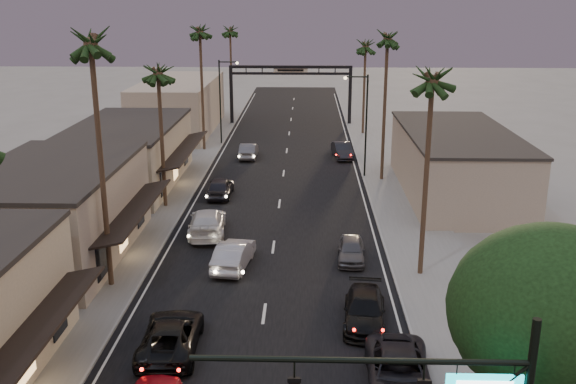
# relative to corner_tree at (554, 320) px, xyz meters

# --- Properties ---
(ground) EXTENTS (200.00, 200.00, 0.00)m
(ground) POSITION_rel_corner_tree_xyz_m (-9.48, 32.55, -5.98)
(ground) COLOR slate
(ground) RESTS_ON ground
(road) EXTENTS (14.00, 120.00, 0.02)m
(road) POSITION_rel_corner_tree_xyz_m (-9.48, 37.55, -5.97)
(road) COLOR black
(road) RESTS_ON ground
(sidewalk_left) EXTENTS (5.00, 92.00, 0.12)m
(sidewalk_left) POSITION_rel_corner_tree_xyz_m (-18.98, 44.55, -5.92)
(sidewalk_left) COLOR slate
(sidewalk_left) RESTS_ON ground
(sidewalk_right) EXTENTS (5.00, 92.00, 0.12)m
(sidewalk_right) POSITION_rel_corner_tree_xyz_m (0.02, 44.55, -5.92)
(sidewalk_right) COLOR slate
(sidewalk_right) RESTS_ON ground
(storefront_mid) EXTENTS (8.00, 14.00, 5.50)m
(storefront_mid) POSITION_rel_corner_tree_xyz_m (-22.48, 18.55, -3.23)
(storefront_mid) COLOR gray
(storefront_mid) RESTS_ON ground
(storefront_far) EXTENTS (8.00, 16.00, 5.00)m
(storefront_far) POSITION_rel_corner_tree_xyz_m (-22.48, 34.55, -3.48)
(storefront_far) COLOR tan
(storefront_far) RESTS_ON ground
(storefront_dist) EXTENTS (8.00, 20.00, 6.00)m
(storefront_dist) POSITION_rel_corner_tree_xyz_m (-22.48, 57.55, -2.98)
(storefront_dist) COLOR gray
(storefront_dist) RESTS_ON ground
(building_right) EXTENTS (8.00, 18.00, 5.00)m
(building_right) POSITION_rel_corner_tree_xyz_m (4.52, 32.55, -3.48)
(building_right) COLOR gray
(building_right) RESTS_ON ground
(corner_tree) EXTENTS (6.20, 6.20, 8.80)m
(corner_tree) POSITION_rel_corner_tree_xyz_m (0.00, 0.00, 0.00)
(corner_tree) COLOR #38281C
(corner_tree) RESTS_ON ground
(arch) EXTENTS (15.20, 0.40, 7.27)m
(arch) POSITION_rel_corner_tree_xyz_m (-9.48, 62.55, -0.45)
(arch) COLOR black
(arch) RESTS_ON ground
(streetlight_right) EXTENTS (2.13, 0.30, 9.00)m
(streetlight_right) POSITION_rel_corner_tree_xyz_m (-2.56, 37.55, -0.65)
(streetlight_right) COLOR black
(streetlight_right) RESTS_ON ground
(streetlight_left) EXTENTS (2.13, 0.30, 9.00)m
(streetlight_left) POSITION_rel_corner_tree_xyz_m (-16.40, 50.55, -0.65)
(streetlight_left) COLOR black
(streetlight_left) RESTS_ON ground
(palm_lb) EXTENTS (3.20, 3.20, 15.20)m
(palm_lb) POSITION_rel_corner_tree_xyz_m (-18.08, 14.55, 7.41)
(palm_lb) COLOR #38281C
(palm_lb) RESTS_ON ground
(palm_lc) EXTENTS (3.20, 3.20, 12.20)m
(palm_lc) POSITION_rel_corner_tree_xyz_m (-18.08, 28.55, 4.49)
(palm_lc) COLOR #38281C
(palm_lc) RESTS_ON ground
(palm_ld) EXTENTS (3.20, 3.20, 14.20)m
(palm_ld) POSITION_rel_corner_tree_xyz_m (-18.08, 47.55, 6.44)
(palm_ld) COLOR #38281C
(palm_ld) RESTS_ON ground
(palm_ra) EXTENTS (3.20, 3.20, 13.20)m
(palm_ra) POSITION_rel_corner_tree_xyz_m (-0.88, 16.55, 5.46)
(palm_ra) COLOR #38281C
(palm_ra) RESTS_ON ground
(palm_rb) EXTENTS (3.20, 3.20, 14.20)m
(palm_rb) POSITION_rel_corner_tree_xyz_m (-0.88, 36.55, 6.44)
(palm_rb) COLOR #38281C
(palm_rb) RESTS_ON ground
(palm_rc) EXTENTS (3.20, 3.20, 12.20)m
(palm_rc) POSITION_rel_corner_tree_xyz_m (-0.88, 56.55, 4.49)
(palm_rc) COLOR #38281C
(palm_rc) RESTS_ON ground
(palm_far) EXTENTS (3.20, 3.20, 13.20)m
(palm_far) POSITION_rel_corner_tree_xyz_m (-17.78, 70.55, 5.46)
(palm_far) COLOR #38281C
(palm_far) RESTS_ON ground
(oncoming_pickup) EXTENTS (2.67, 5.46, 1.49)m
(oncoming_pickup) POSITION_rel_corner_tree_xyz_m (-13.40, 7.96, -5.23)
(oncoming_pickup) COLOR black
(oncoming_pickup) RESTS_ON ground
(oncoming_silver) EXTENTS (2.28, 4.96, 1.58)m
(oncoming_silver) POSITION_rel_corner_tree_xyz_m (-11.63, 17.35, -5.19)
(oncoming_silver) COLOR #97979C
(oncoming_silver) RESTS_ON ground
(oncoming_white) EXTENTS (2.83, 5.93, 1.67)m
(oncoming_white) POSITION_rel_corner_tree_xyz_m (-14.01, 22.85, -5.14)
(oncoming_white) COLOR silver
(oncoming_white) RESTS_ON ground
(oncoming_dgrey) EXTENTS (1.88, 4.60, 1.56)m
(oncoming_dgrey) POSITION_rel_corner_tree_xyz_m (-14.26, 31.35, -5.20)
(oncoming_dgrey) COLOR black
(oncoming_dgrey) RESTS_ON ground
(oncoming_grey_far) EXTENTS (1.58, 4.51, 1.49)m
(oncoming_grey_far) POSITION_rel_corner_tree_xyz_m (-13.16, 44.33, -5.24)
(oncoming_grey_far) COLOR #505156
(oncoming_grey_far) RESTS_ON ground
(curbside_near) EXTENTS (2.86, 5.69, 1.54)m
(curbside_near) POSITION_rel_corner_tree_xyz_m (-3.65, 5.21, -5.21)
(curbside_near) COLOR black
(curbside_near) RESTS_ON ground
(curbside_black) EXTENTS (2.41, 5.02, 1.41)m
(curbside_black) POSITION_rel_corner_tree_xyz_m (-4.55, 10.71, -5.27)
(curbside_black) COLOR black
(curbside_black) RESTS_ON ground
(curbside_grey) EXTENTS (1.81, 4.03, 1.35)m
(curbside_grey) POSITION_rel_corner_tree_xyz_m (-4.69, 18.57, -5.31)
(curbside_grey) COLOR #444549
(curbside_grey) RESTS_ON ground
(curbside_far) EXTENTS (2.17, 4.78, 1.52)m
(curbside_far) POSITION_rel_corner_tree_xyz_m (-3.88, 44.60, -5.22)
(curbside_far) COLOR black
(curbside_far) RESTS_ON ground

